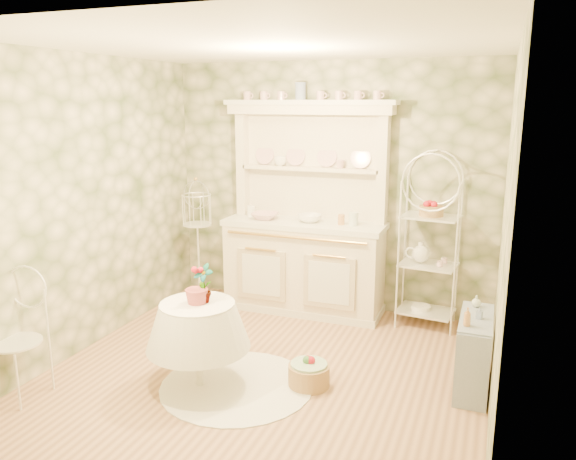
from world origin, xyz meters
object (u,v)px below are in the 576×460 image
(bakers_rack, at_px, (429,246))
(floor_basket, at_px, (309,374))
(cafe_chair, at_px, (15,342))
(kitchen_dresser, at_px, (304,209))
(birdcage_stand, at_px, (198,243))
(side_shelf, at_px, (474,353))
(round_table, at_px, (199,340))

(bakers_rack, distance_m, floor_basket, 1.95)
(floor_basket, bearing_deg, cafe_chair, -155.37)
(kitchen_dresser, relative_size, floor_basket, 7.48)
(cafe_chair, bearing_deg, birdcage_stand, 76.90)
(side_shelf, distance_m, birdcage_stand, 3.29)
(side_shelf, xyz_separation_m, round_table, (-2.09, -0.74, 0.09))
(kitchen_dresser, bearing_deg, side_shelf, -32.50)
(birdcage_stand, bearing_deg, cafe_chair, -95.75)
(bakers_rack, xyz_separation_m, round_table, (-1.56, -1.96, -0.45))
(floor_basket, bearing_deg, side_shelf, 18.94)
(kitchen_dresser, height_order, bakers_rack, kitchen_dresser)
(side_shelf, relative_size, birdcage_stand, 0.52)
(side_shelf, xyz_separation_m, cafe_chair, (-3.34, -1.39, 0.15))
(birdcage_stand, bearing_deg, side_shelf, -18.61)
(floor_basket, bearing_deg, bakers_rack, 66.40)
(bakers_rack, distance_m, round_table, 2.55)
(birdcage_stand, height_order, floor_basket, birdcage_stand)
(kitchen_dresser, relative_size, cafe_chair, 2.52)
(cafe_chair, bearing_deg, bakers_rack, 35.54)
(bakers_rack, distance_m, birdcage_stand, 2.57)
(round_table, xyz_separation_m, floor_basket, (0.84, 0.31, -0.30))
(birdcage_stand, xyz_separation_m, floor_basket, (1.84, -1.47, -0.60))
(floor_basket, bearing_deg, round_table, -159.47)
(side_shelf, height_order, floor_basket, side_shelf)
(bakers_rack, bearing_deg, birdcage_stand, -168.92)
(round_table, distance_m, cafe_chair, 1.41)
(kitchen_dresser, distance_m, side_shelf, 2.36)
(bakers_rack, distance_m, side_shelf, 1.44)
(bakers_rack, distance_m, cafe_chair, 3.85)
(cafe_chair, relative_size, birdcage_stand, 0.65)
(cafe_chair, height_order, birdcage_stand, birdcage_stand)
(round_table, relative_size, cafe_chair, 0.88)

